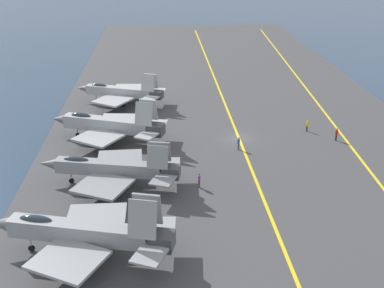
{
  "coord_description": "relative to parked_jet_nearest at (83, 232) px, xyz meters",
  "views": [
    {
      "loc": [
        -63.26,
        11.11,
        27.44
      ],
      "look_at": [
        -7.29,
        7.29,
        2.9
      ],
      "focal_mm": 45.0,
      "sensor_mm": 36.0,
      "label": 1
    }
  ],
  "objects": [
    {
      "name": "ground_plane",
      "position": [
        26.63,
        -18.36,
        -3.11
      ],
      "size": [
        2000.0,
        2000.0,
        0.0
      ],
      "primitive_type": "plane",
      "color": "navy"
    },
    {
      "name": "carrier_deck",
      "position": [
        26.63,
        -18.36,
        -2.91
      ],
      "size": [
        189.13,
        55.61,
        0.4
      ],
      "primitive_type": "cube",
      "color": "#424244",
      "rests_on": "ground"
    },
    {
      "name": "deck_stripe_foul_line",
      "position": [
        26.63,
        -33.65,
        -2.7
      ],
      "size": [
        169.95,
        10.36,
        0.01
      ],
      "primitive_type": "cube",
      "rotation": [
        0.0,
        0.0,
        -0.06
      ],
      "color": "yellow",
      "rests_on": "carrier_deck"
    },
    {
      "name": "deck_stripe_centerline",
      "position": [
        26.63,
        -18.36,
        -2.7
      ],
      "size": [
        170.22,
        0.36,
        0.01
      ],
      "primitive_type": "cube",
      "color": "yellow",
      "rests_on": "carrier_deck"
    },
    {
      "name": "parked_jet_nearest",
      "position": [
        0.0,
        0.0,
        0.0
      ],
      "size": [
        12.28,
        17.48,
        6.89
      ],
      "color": "gray",
      "rests_on": "carrier_deck"
    },
    {
      "name": "parked_jet_second",
      "position": [
        13.51,
        -1.42,
        -0.41
      ],
      "size": [
        12.73,
        16.76,
        5.7
      ],
      "color": "gray",
      "rests_on": "carrier_deck"
    },
    {
      "name": "parked_jet_third",
      "position": [
        27.16,
        0.2,
        -0.28
      ],
      "size": [
        12.85,
        17.05,
        6.46
      ],
      "color": "#9EA3A8",
      "rests_on": "carrier_deck"
    },
    {
      "name": "parked_jet_fourth",
      "position": [
        42.97,
        -0.5,
        -0.44
      ],
      "size": [
        12.75,
        15.83,
        5.68
      ],
      "color": "#A8AAAF",
      "rests_on": "carrier_deck"
    },
    {
      "name": "crew_red_vest",
      "position": [
        24.92,
        -32.03,
        -1.69
      ],
      "size": [
        0.3,
        0.4,
        1.85
      ],
      "color": "#232328",
      "rests_on": "carrier_deck"
    },
    {
      "name": "crew_blue_vest",
      "position": [
        22.71,
        -17.65,
        -1.7
      ],
      "size": [
        0.45,
        0.4,
        1.84
      ],
      "color": "#4C473D",
      "rests_on": "carrier_deck"
    },
    {
      "name": "crew_yellow_vest",
      "position": [
        28.64,
        -28.89,
        -1.77
      ],
      "size": [
        0.46,
        0.44,
        1.71
      ],
      "color": "#383328",
      "rests_on": "carrier_deck"
    },
    {
      "name": "crew_purple_vest",
      "position": [
        12.41,
        -11.41,
        -1.7
      ],
      "size": [
        0.39,
        0.27,
        1.83
      ],
      "color": "#4C473D",
      "rests_on": "carrier_deck"
    }
  ]
}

